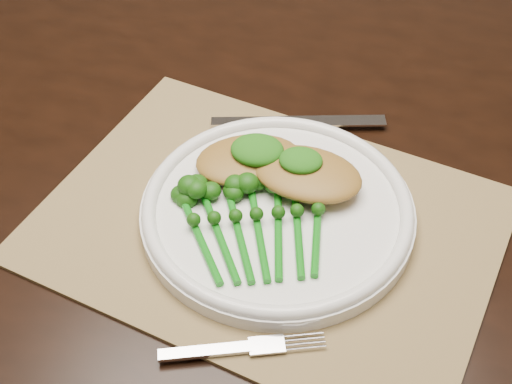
# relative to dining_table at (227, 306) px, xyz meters

# --- Properties ---
(dining_table) EXTENTS (1.73, 1.16, 0.75)m
(dining_table) POSITION_rel_dining_table_xyz_m (0.00, 0.00, 0.00)
(dining_table) COLOR black
(dining_table) RESTS_ON ground
(placemat) EXTENTS (0.54, 0.47, 0.00)m
(placemat) POSITION_rel_dining_table_xyz_m (0.08, -0.15, 0.37)
(placemat) COLOR olive
(placemat) RESTS_ON dining_table
(dinner_plate) EXTENTS (0.28, 0.28, 0.03)m
(dinner_plate) POSITION_rel_dining_table_xyz_m (0.09, -0.14, 0.39)
(dinner_plate) COLOR white
(dinner_plate) RESTS_ON placemat
(knife) EXTENTS (0.21, 0.05, 0.01)m
(knife) POSITION_rel_dining_table_xyz_m (0.08, 0.01, 0.38)
(knife) COLOR silver
(knife) RESTS_ON placemat
(fork) EXTENTS (0.15, 0.05, 0.00)m
(fork) POSITION_rel_dining_table_xyz_m (0.09, -0.30, 0.38)
(fork) COLOR silver
(fork) RESTS_ON placemat
(chicken_fillet_left) EXTENTS (0.14, 0.11, 0.02)m
(chicken_fillet_left) POSITION_rel_dining_table_xyz_m (0.05, -0.09, 0.41)
(chicken_fillet_left) COLOR olive
(chicken_fillet_left) RESTS_ON dinner_plate
(chicken_fillet_right) EXTENTS (0.13, 0.11, 0.02)m
(chicken_fillet_right) POSITION_rel_dining_table_xyz_m (0.12, -0.11, 0.41)
(chicken_fillet_right) COLOR olive
(chicken_fillet_right) RESTS_ON dinner_plate
(pesto_dollop_left) EXTENTS (0.06, 0.05, 0.02)m
(pesto_dollop_left) POSITION_rel_dining_table_xyz_m (0.06, -0.09, 0.42)
(pesto_dollop_left) COLOR #134E0B
(pesto_dollop_left) RESTS_ON chicken_fillet_left
(pesto_dollop_right) EXTENTS (0.05, 0.04, 0.02)m
(pesto_dollop_right) POSITION_rel_dining_table_xyz_m (0.11, -0.10, 0.43)
(pesto_dollop_right) COLOR #134E0B
(pesto_dollop_right) RESTS_ON chicken_fillet_right
(broccolini_bundle) EXTENTS (0.17, 0.19, 0.04)m
(broccolini_bundle) POSITION_rel_dining_table_xyz_m (0.08, -0.18, 0.40)
(broccolini_bundle) COLOR #0E6A10
(broccolini_bundle) RESTS_ON dinner_plate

